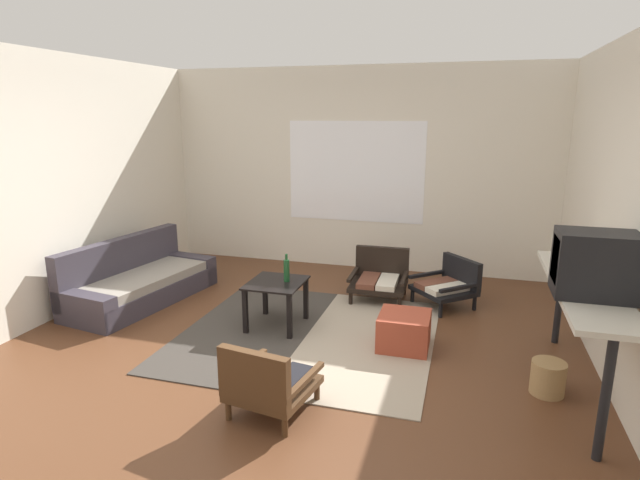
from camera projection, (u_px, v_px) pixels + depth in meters
name	position (u px, v px, depth m)	size (l,w,h in m)	color
ground_plane	(278.00, 363.00, 4.39)	(7.80, 7.80, 0.00)	#56331E
far_wall_with_window	(356.00, 170.00, 6.92)	(5.60, 0.13, 2.70)	silver
side_wall_right	(640.00, 220.00, 3.63)	(0.12, 6.60, 2.70)	silver
side_wall_left	(35.00, 190.00, 5.07)	(0.12, 6.60, 2.70)	silver
area_rug	(308.00, 334.00, 4.96)	(2.38, 2.34, 0.01)	#38332D
couch	(139.00, 282.00, 5.82)	(1.00, 1.87, 0.71)	#38333D
coffee_table	(276.00, 291.00, 5.07)	(0.53, 0.59, 0.47)	black
armchair_by_window	(380.00, 276.00, 5.92)	(0.64, 0.59, 0.56)	black
armchair_striped_foreground	(268.00, 383.00, 3.58)	(0.62, 0.65, 0.56)	#472D19
armchair_corner	(449.00, 283.00, 5.67)	(0.79, 0.79, 0.53)	black
ottoman_orange	(404.00, 331.00, 4.65)	(0.45, 0.45, 0.32)	#993D28
console_shelf	(583.00, 295.00, 3.80)	(0.45, 1.86, 0.86)	beige
crt_television	(596.00, 265.00, 3.48)	(0.53, 0.35, 0.45)	black
clay_vase	(576.00, 253.00, 4.16)	(0.20, 0.20, 0.33)	brown
glass_bottle	(287.00, 270.00, 5.04)	(0.06, 0.06, 0.28)	#194723
wicker_basket	(548.00, 378.00, 3.89)	(0.25, 0.25, 0.26)	#9E7A4C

